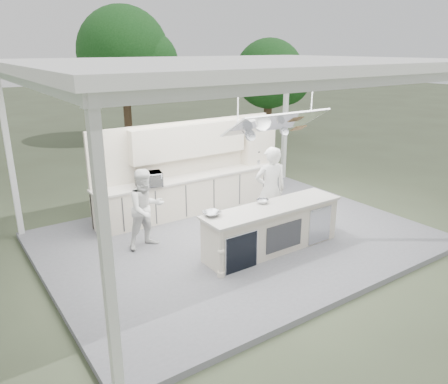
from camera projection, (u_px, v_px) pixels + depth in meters
ground at (238, 241)px, 9.65m from camera, size 90.00×90.00×0.00m
stage_deck at (238, 239)px, 9.63m from camera, size 8.00×6.00×0.12m
tent at (240, 67)px, 8.47m from camera, size 8.20×6.20×3.86m
demo_island at (272, 228)px, 8.85m from camera, size 3.10×0.79×0.95m
back_counter at (193, 193)px, 10.95m from camera, size 5.08×0.72×0.95m
back_wall_unit at (203, 151)px, 11.05m from camera, size 5.05×0.48×2.25m
tree_cluster at (80, 70)px, 16.17m from camera, size 19.55×9.40×5.85m
head_chef at (270, 190)px, 9.57m from camera, size 0.83×0.69×1.96m
sous_chef at (146, 209)px, 8.89m from camera, size 0.87×0.71×1.67m
toaster_oven at (149, 179)px, 9.90m from camera, size 0.66×0.52×0.32m
bowl_large at (212, 214)px, 8.20m from camera, size 0.34×0.34×0.08m
bowl_small at (263, 201)px, 8.86m from camera, size 0.33×0.33×0.08m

